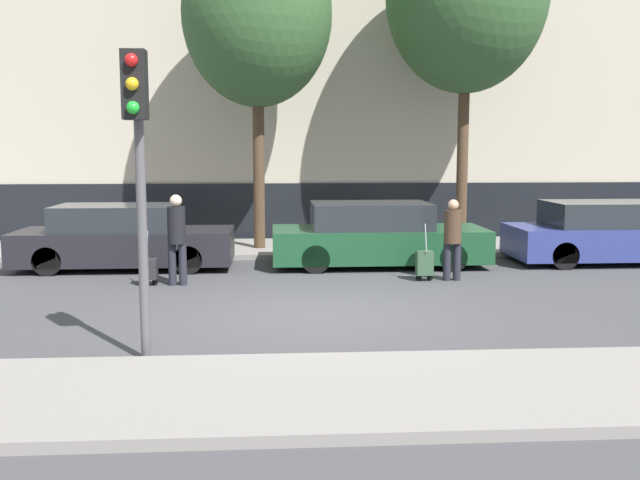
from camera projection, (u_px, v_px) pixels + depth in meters
ground_plane at (319, 314)px, 11.24m from camera, size 80.00×80.00×0.00m
sidewalk_near at (342, 392)px, 7.53m from camera, size 28.00×2.50×0.12m
sidewalk_far at (301, 248)px, 18.16m from camera, size 28.00×3.00×0.12m
building_facade at (296, 62)px, 20.92m from camera, size 28.00×2.57×10.21m
parked_car_0 at (123, 239)px, 15.42m from camera, size 4.61×1.77×1.38m
parked_car_1 at (376, 236)px, 15.75m from camera, size 4.69×1.89×1.41m
parked_car_2 at (608, 234)px, 16.19m from camera, size 4.48×1.87×1.40m
pedestrian_left at (177, 234)px, 13.49m from camera, size 0.35×0.34×1.73m
trolley_left at (149, 269)px, 13.56m from camera, size 0.34×0.29×1.05m
pedestrian_right at (453, 235)px, 13.99m from camera, size 0.35×0.34×1.61m
trolley_right at (425, 263)px, 14.01m from camera, size 0.34×0.29×1.13m
traffic_light at (138, 143)px, 8.41m from camera, size 0.28×0.47×3.74m
bare_tree_near_crossing at (257, 15)px, 17.09m from camera, size 3.61×3.61×7.87m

